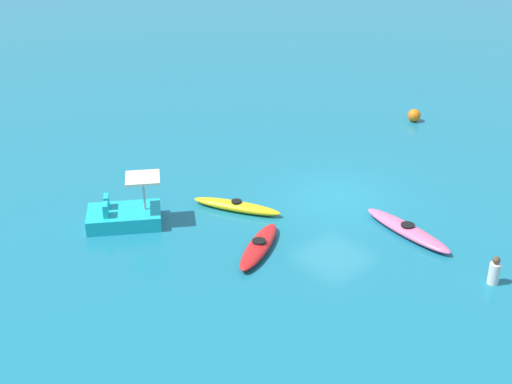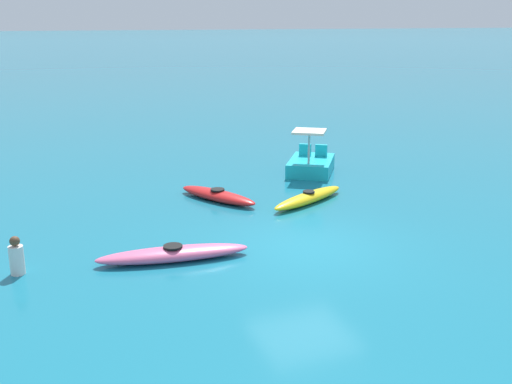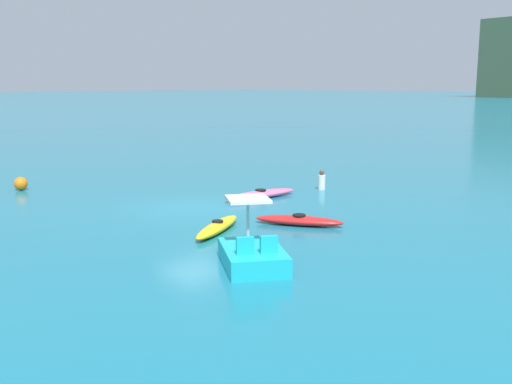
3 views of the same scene
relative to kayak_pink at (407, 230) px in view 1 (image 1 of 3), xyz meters
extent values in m
plane|color=#19728C|center=(-0.27, -3.27, -0.16)|extent=(600.00, 600.00, 0.00)
ellipsoid|color=pink|center=(0.00, 0.00, 0.00)|extent=(1.12, 3.61, 0.32)
cylinder|color=black|center=(0.00, 0.00, 0.18)|extent=(0.50, 0.50, 0.05)
ellipsoid|color=red|center=(4.25, -2.45, 0.00)|extent=(2.93, 2.05, 0.32)
cylinder|color=black|center=(4.25, -2.45, 0.18)|extent=(0.59, 0.59, 0.05)
ellipsoid|color=yellow|center=(3.00, -4.96, 0.00)|extent=(1.97, 3.11, 0.32)
cylinder|color=black|center=(3.00, -4.96, 0.18)|extent=(0.49, 0.49, 0.05)
cube|color=#19B7C6|center=(6.40, -6.71, 0.09)|extent=(2.83, 2.58, 0.50)
cube|color=#19B7C6|center=(6.69, -7.27, 0.56)|extent=(0.38, 0.46, 0.44)
cube|color=#19B7C6|center=(7.03, -6.77, 0.56)|extent=(0.38, 0.46, 0.44)
cylinder|color=#B2B2B7|center=(5.82, -6.33, 0.89)|extent=(0.08, 0.08, 1.10)
cube|color=silver|center=(5.82, -6.33, 1.48)|extent=(1.52, 1.52, 0.08)
sphere|color=orange|center=(-8.79, -6.22, 0.13)|extent=(0.59, 0.59, 0.59)
cylinder|color=silver|center=(0.48, 3.37, 0.16)|extent=(0.38, 0.38, 0.65)
sphere|color=brown|center=(0.48, 3.37, 0.61)|extent=(0.22, 0.22, 0.22)
camera|label=1|loc=(16.68, 11.23, 10.93)|focal=48.62mm
camera|label=2|loc=(-12.92, 2.97, 5.25)|focal=42.54mm
camera|label=3|loc=(16.97, -17.06, 4.51)|focal=41.78mm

